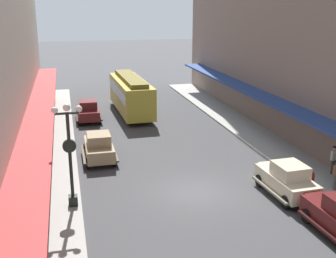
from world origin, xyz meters
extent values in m
plane|color=#424244|center=(0.00, 0.00, 0.00)|extent=(200.00, 200.00, 0.00)
cube|color=#A8A59E|center=(-7.50, 0.00, 0.07)|extent=(3.00, 60.00, 0.15)
cube|color=#A8A59E|center=(7.50, 0.00, 0.07)|extent=(3.00, 60.00, 0.15)
cube|color=#BF3333|center=(-8.10, 0.00, 3.00)|extent=(1.80, 54.00, 0.16)
cube|color=navy|center=(8.10, 0.00, 3.00)|extent=(1.80, 54.00, 0.16)
cube|color=beige|center=(4.55, -1.53, 0.74)|extent=(1.84, 3.96, 0.80)
cube|color=beige|center=(4.56, -1.78, 1.49)|extent=(1.50, 1.75, 0.70)
cube|color=#8C9EA8|center=(4.56, -1.78, 1.49)|extent=(1.43, 1.72, 0.42)
cube|color=beige|center=(4.47, 0.60, 0.79)|extent=(0.95, 0.39, 0.52)
cube|color=#6D6856|center=(3.60, -1.56, 0.42)|extent=(0.37, 3.52, 0.12)
cube|color=#6D6856|center=(5.50, -1.49, 0.42)|extent=(0.37, 3.52, 0.12)
cylinder|color=black|center=(3.69, -0.19, 0.34)|extent=(0.25, 0.69, 0.68)
cylinder|color=black|center=(5.30, -0.13, 0.34)|extent=(0.25, 0.69, 0.68)
cylinder|color=black|center=(3.79, -2.92, 0.34)|extent=(0.25, 0.69, 0.68)
cylinder|color=black|center=(5.41, -2.86, 0.34)|extent=(0.25, 0.69, 0.68)
cube|color=#591919|center=(4.81, -3.63, 0.79)|extent=(0.95, 0.39, 0.52)
cube|color=black|center=(3.93, -5.79, 0.42)|extent=(0.36, 3.52, 0.12)
cylinder|color=black|center=(4.03, -4.42, 0.34)|extent=(0.24, 0.69, 0.68)
cube|color=#997F5B|center=(-4.57, 6.13, 0.74)|extent=(1.71, 3.90, 0.80)
cube|color=#997F5B|center=(-4.57, 5.88, 1.49)|extent=(1.44, 1.70, 0.70)
cube|color=#8C9EA8|center=(-4.57, 5.88, 1.49)|extent=(1.37, 1.67, 0.42)
cube|color=#997F5B|center=(-4.57, 8.26, 0.79)|extent=(0.94, 0.36, 0.52)
cube|color=#4C3F2D|center=(-5.52, 6.13, 0.42)|extent=(0.25, 3.51, 0.12)
cube|color=#4C3F2D|center=(-3.62, 6.14, 0.42)|extent=(0.25, 3.51, 0.12)
cylinder|color=black|center=(-5.38, 7.50, 0.34)|extent=(0.22, 0.68, 0.68)
cylinder|color=black|center=(-3.76, 7.50, 0.34)|extent=(0.22, 0.68, 0.68)
cylinder|color=black|center=(-5.37, 4.77, 0.34)|extent=(0.22, 0.68, 0.68)
cylinder|color=black|center=(-3.75, 4.77, 0.34)|extent=(0.22, 0.68, 0.68)
cube|color=#591919|center=(-4.62, 15.99, 0.74)|extent=(1.73, 3.91, 0.80)
cube|color=#591919|center=(-4.62, 15.74, 1.49)|extent=(1.45, 1.71, 0.70)
cube|color=#8C9EA8|center=(-4.62, 15.74, 1.49)|extent=(1.38, 1.68, 0.42)
cube|color=#591919|center=(-4.60, 18.12, 0.79)|extent=(0.94, 0.37, 0.52)
cube|color=black|center=(-5.57, 16.00, 0.42)|extent=(0.27, 3.51, 0.12)
cube|color=black|center=(-3.67, 15.98, 0.42)|extent=(0.27, 3.51, 0.12)
cylinder|color=black|center=(-5.41, 17.36, 0.34)|extent=(0.23, 0.68, 0.68)
cylinder|color=black|center=(-3.80, 17.35, 0.34)|extent=(0.23, 0.68, 0.68)
cylinder|color=black|center=(-5.44, 14.63, 0.34)|extent=(0.23, 0.68, 0.68)
cylinder|color=black|center=(-3.82, 14.62, 0.34)|extent=(0.23, 0.68, 0.68)
cube|color=gold|center=(-0.64, 17.53, 1.75)|extent=(2.76, 9.66, 2.70)
cube|color=brown|center=(-0.64, 17.53, 3.28)|extent=(1.74, 8.68, 0.36)
cube|color=#8C9EA8|center=(-0.64, 17.53, 2.22)|extent=(2.77, 8.90, 0.95)
cube|color=black|center=(-0.56, 14.65, 0.20)|extent=(2.03, 1.25, 0.40)
cube|color=black|center=(-0.72, 20.41, 0.20)|extent=(2.03, 1.25, 0.40)
cube|color=black|center=(-6.40, -0.32, 0.40)|extent=(0.44, 0.44, 0.50)
cylinder|color=black|center=(-6.40, -0.32, 2.75)|extent=(0.16, 0.16, 4.20)
cube|color=black|center=(-6.40, -0.32, 4.85)|extent=(1.10, 0.10, 0.10)
sphere|color=white|center=(-6.95, -0.32, 5.03)|extent=(0.32, 0.32, 0.32)
sphere|color=white|center=(-5.85, -0.32, 5.03)|extent=(0.32, 0.32, 0.32)
sphere|color=white|center=(-6.40, -0.32, 5.13)|extent=(0.36, 0.36, 0.36)
cylinder|color=black|center=(-6.40, -0.32, 3.25)|extent=(0.64, 0.18, 0.64)
cylinder|color=silver|center=(-6.40, -0.22, 3.25)|extent=(0.56, 0.02, 0.56)
cylinder|color=#B21E19|center=(6.35, -1.11, 0.50)|extent=(0.24, 0.24, 0.70)
sphere|color=#B21E19|center=(6.35, -1.11, 0.87)|extent=(0.20, 0.20, 0.20)
cylinder|color=slate|center=(7.26, -1.88, 0.57)|extent=(0.24, 0.24, 0.85)
cylinder|color=#2D2D33|center=(-8.00, -3.01, 0.57)|extent=(0.24, 0.24, 0.85)
cube|color=maroon|center=(-8.00, -3.01, 1.28)|extent=(0.36, 0.22, 0.56)
sphere|color=brown|center=(-8.00, -3.01, 1.68)|extent=(0.22, 0.22, 0.22)
cylinder|color=black|center=(-8.00, -3.01, 1.80)|extent=(0.28, 0.28, 0.04)
cylinder|color=#4C4238|center=(-7.71, 1.79, 0.57)|extent=(0.24, 0.24, 0.85)
cube|color=#8C6647|center=(-7.71, 1.79, 1.28)|extent=(0.36, 0.22, 0.56)
sphere|color=brown|center=(-7.71, 1.79, 1.68)|extent=(0.22, 0.22, 0.22)
cylinder|color=#2D2D33|center=(8.49, 0.12, 0.57)|extent=(0.24, 0.24, 0.85)
cube|color=white|center=(8.49, 0.12, 1.28)|extent=(0.36, 0.22, 0.56)
sphere|color=beige|center=(8.49, 0.12, 1.68)|extent=(0.22, 0.22, 0.22)
cylinder|color=black|center=(8.49, 0.12, 1.80)|extent=(0.28, 0.28, 0.04)
camera|label=1|loc=(-6.38, -19.74, 9.70)|focal=44.86mm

